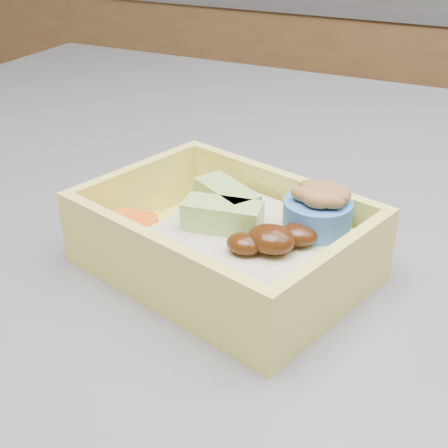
% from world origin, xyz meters
% --- Properties ---
extents(bento_box, '(0.23, 0.19, 0.07)m').
position_xyz_m(bento_box, '(-0.01, -0.25, 0.95)').
color(bento_box, '#EBE161').
rests_on(bento_box, island).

